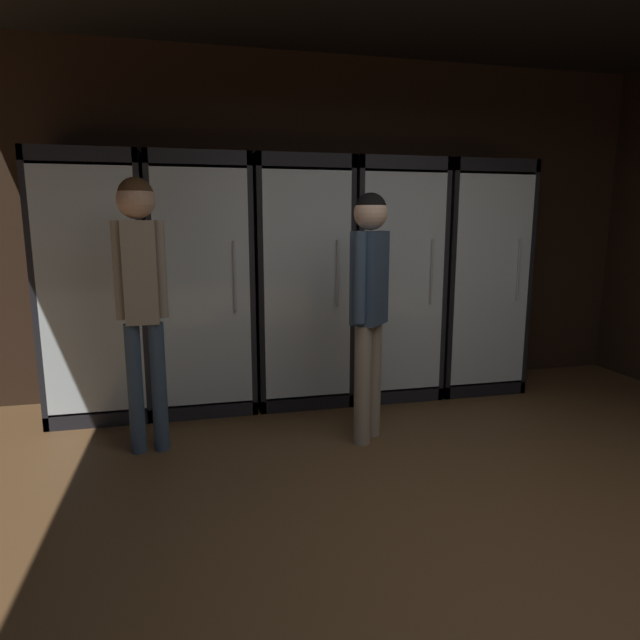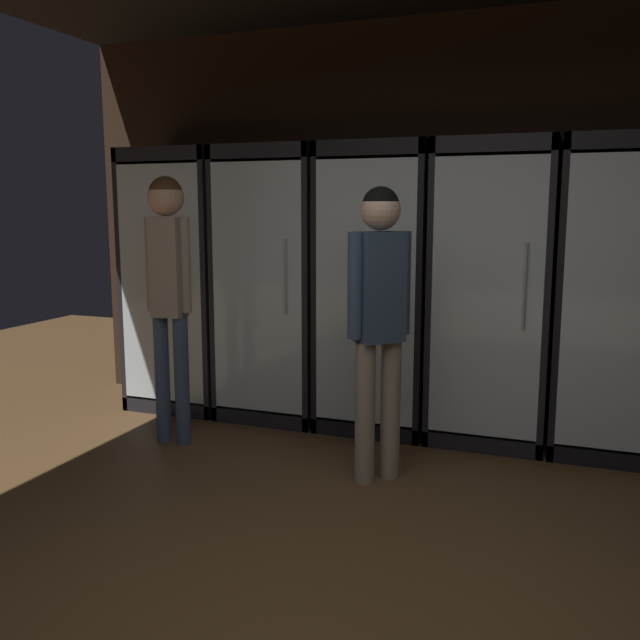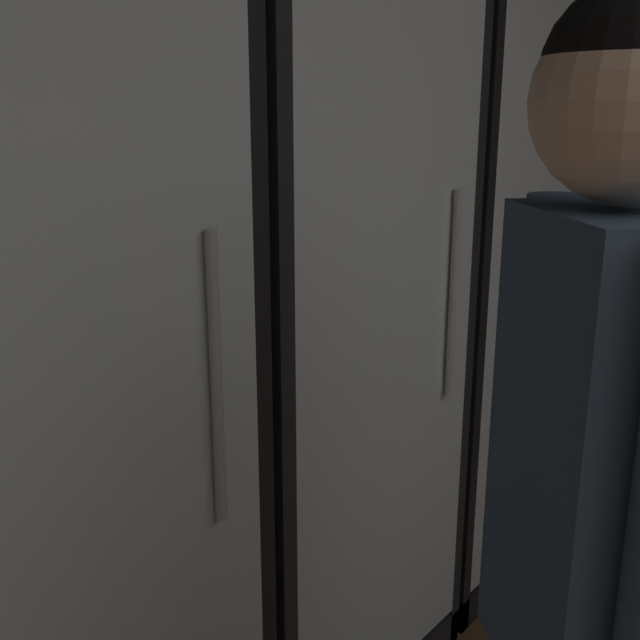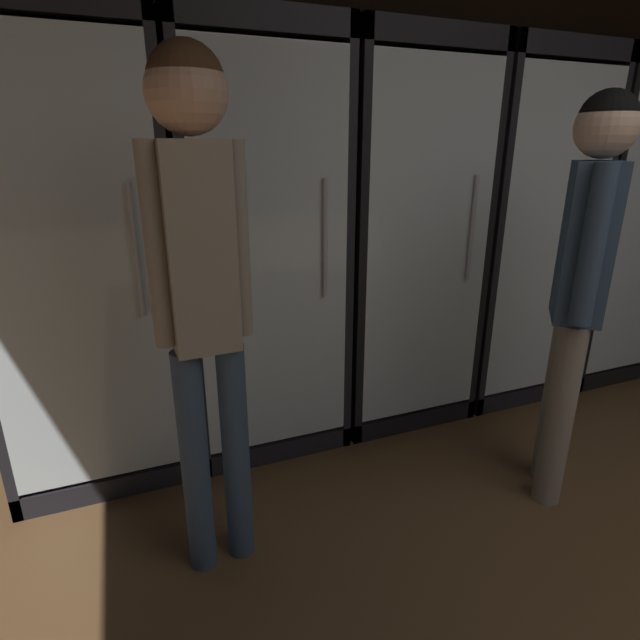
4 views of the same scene
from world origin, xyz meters
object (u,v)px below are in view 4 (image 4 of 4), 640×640
Objects in this scene: shopper_near at (200,261)px; cooler_center at (391,244)px; shopper_far at (582,266)px; cooler_right at (504,236)px; cooler_left at (253,255)px; cooler_far_left at (81,266)px; cooler_far_right at (598,228)px.

cooler_center is at bearing 36.62° from shopper_near.
shopper_far is (1.41, -0.13, -0.11)m from shopper_near.
shopper_near is at bearing -156.03° from cooler_right.
cooler_left is at bearing 136.57° from shopper_far.
cooler_center is (1.53, 0.00, -0.01)m from cooler_far_left.
cooler_far_left is 3.05m from cooler_far_right.
shopper_near is (-1.14, -0.85, 0.17)m from cooler_center.
cooler_right is at bearing -0.10° from cooler_center.
cooler_left and cooler_right have the same top height.
shopper_far is at bearing -74.46° from cooler_center.
cooler_far_right is (1.52, -0.00, -0.00)m from cooler_center.
cooler_far_left reaches higher than shopper_far.
shopper_near is at bearing -143.38° from cooler_center.
cooler_center is 1.00× the size of cooler_right.
cooler_far_left and cooler_center have the same top height.
cooler_left is at bearing 179.94° from cooler_right.
cooler_far_right reaches higher than shopper_near.
cooler_far_left and cooler_far_right have the same top height.
cooler_far_left is 2.05m from shopper_far.
cooler_far_right is (2.29, -0.00, 0.00)m from cooler_left.
cooler_center reaches higher than shopper_near.
shopper_near is 1.42m from shopper_far.
shopper_far is at bearing -28.59° from cooler_far_left.
cooler_center and cooler_right have the same top height.
shopper_far is (1.04, -0.98, 0.06)m from cooler_left.
cooler_far_left is at bearing -179.98° from cooler_center.
cooler_center is 0.76m from cooler_right.
cooler_left reaches higher than shopper_far.
cooler_far_right is at bearing -0.01° from cooler_far_left.
cooler_center is 1.02m from shopper_far.
cooler_far_left is 1.00× the size of cooler_far_right.
cooler_far_right is at bearing 17.61° from shopper_near.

